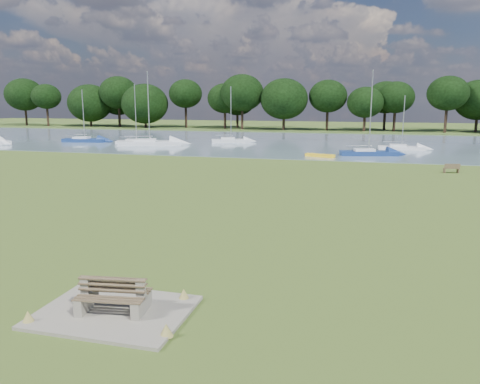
% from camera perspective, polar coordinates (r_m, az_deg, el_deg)
% --- Properties ---
extents(ground, '(220.00, 220.00, 0.00)m').
position_cam_1_polar(ground, '(26.58, 0.13, -1.84)').
color(ground, '#596028').
extents(river, '(220.00, 40.00, 0.10)m').
position_cam_1_polar(river, '(67.62, 9.39, 5.93)').
color(river, slate).
rests_on(river, ground).
extents(far_bank, '(220.00, 20.00, 0.40)m').
position_cam_1_polar(far_bank, '(97.44, 11.20, 7.42)').
color(far_bank, '#4C6626').
rests_on(far_bank, ground).
extents(concrete_pad, '(4.20, 3.20, 0.10)m').
position_cam_1_polar(concrete_pad, '(14.18, -15.07, -13.94)').
color(concrete_pad, gray).
rests_on(concrete_pad, ground).
extents(bench_pair, '(2.09, 1.40, 1.05)m').
position_cam_1_polar(bench_pair, '(13.99, -15.17, -12.16)').
color(bench_pair, gray).
rests_on(bench_pair, concrete_pad).
extents(riverbank_bench, '(1.35, 0.67, 0.80)m').
position_cam_1_polar(riverbank_bench, '(42.73, 24.39, 2.65)').
color(riverbank_bench, brown).
rests_on(riverbank_bench, ground).
extents(kayak, '(3.23, 1.66, 0.32)m').
position_cam_1_polar(kayak, '(50.40, 9.72, 4.41)').
color(kayak, yellow).
rests_on(kayak, river).
extents(tree_line, '(145.45, 8.93, 10.81)m').
position_cam_1_polar(tree_line, '(93.19, 11.93, 11.21)').
color(tree_line, black).
rests_on(tree_line, far_bank).
extents(sailboat_0, '(6.50, 2.68, 7.42)m').
position_cam_1_polar(sailboat_0, '(71.16, -18.44, 6.16)').
color(sailboat_0, navy).
rests_on(sailboat_0, river).
extents(sailboat_2, '(5.64, 3.35, 7.78)m').
position_cam_1_polar(sailboat_2, '(66.64, -1.16, 6.43)').
color(sailboat_2, silver).
rests_on(sailboat_2, river).
extents(sailboat_4, '(6.32, 3.05, 9.09)m').
position_cam_1_polar(sailboat_4, '(52.88, 15.35, 4.81)').
color(sailboat_4, navy).
rests_on(sailboat_4, river).
extents(sailboat_5, '(5.80, 2.88, 8.07)m').
position_cam_1_polar(sailboat_5, '(66.17, -12.54, 6.10)').
color(sailboat_5, silver).
rests_on(sailboat_5, river).
extents(sailboat_7, '(5.49, 1.74, 6.46)m').
position_cam_1_polar(sailboat_7, '(59.94, 19.05, 5.25)').
color(sailboat_7, silver).
rests_on(sailboat_7, river).
extents(sailboat_8, '(8.41, 4.90, 9.60)m').
position_cam_1_polar(sailboat_8, '(63.68, -11.03, 6.06)').
color(sailboat_8, silver).
rests_on(sailboat_8, river).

